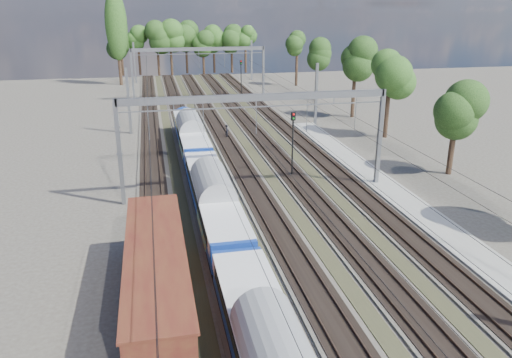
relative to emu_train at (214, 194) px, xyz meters
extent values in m
cube|color=#47423A|center=(-4.50, 20.67, -2.41)|extent=(3.00, 130.00, 0.15)
cube|color=black|center=(-4.50, 20.67, -2.32)|extent=(2.50, 130.00, 0.06)
cube|color=#473326|center=(-5.22, 20.67, -2.22)|extent=(0.08, 130.00, 0.14)
cube|color=#473326|center=(-3.78, 20.67, -2.22)|extent=(0.08, 130.00, 0.14)
cube|color=#47423A|center=(0.00, 20.67, -2.41)|extent=(3.00, 130.00, 0.15)
cube|color=black|center=(0.00, 20.67, -2.32)|extent=(2.50, 130.00, 0.06)
cube|color=#473326|center=(-0.72, 20.67, -2.22)|extent=(0.08, 130.00, 0.14)
cube|color=#473326|center=(0.72, 20.67, -2.22)|extent=(0.08, 130.00, 0.14)
cube|color=#47423A|center=(4.50, 20.67, -2.41)|extent=(3.00, 130.00, 0.15)
cube|color=black|center=(4.50, 20.67, -2.32)|extent=(2.50, 130.00, 0.06)
cube|color=#473326|center=(3.78, 20.67, -2.22)|extent=(0.08, 130.00, 0.14)
cube|color=#473326|center=(5.22, 20.67, -2.22)|extent=(0.08, 130.00, 0.14)
cube|color=#47423A|center=(9.00, 20.67, -2.41)|extent=(3.00, 130.00, 0.15)
cube|color=black|center=(9.00, 20.67, -2.32)|extent=(2.50, 130.00, 0.06)
cube|color=#473326|center=(8.28, 20.67, -2.22)|extent=(0.08, 130.00, 0.14)
cube|color=#473326|center=(9.72, 20.67, -2.22)|extent=(0.08, 130.00, 0.14)
cube|color=#47423A|center=(13.50, 20.67, -2.41)|extent=(3.00, 130.00, 0.15)
cube|color=black|center=(13.50, 20.67, -2.32)|extent=(2.50, 130.00, 0.06)
cube|color=#473326|center=(12.78, 20.67, -2.22)|extent=(0.08, 130.00, 0.14)
cube|color=#473326|center=(14.22, 20.67, -2.22)|extent=(0.08, 130.00, 0.14)
cube|color=#353222|center=(-2.25, 20.67, -2.46)|extent=(1.10, 130.00, 0.05)
cube|color=#353222|center=(2.25, 20.67, -2.46)|extent=(1.10, 130.00, 0.05)
cube|color=#353222|center=(6.75, 20.67, -2.46)|extent=(1.10, 130.00, 0.05)
cube|color=#353222|center=(11.25, 20.67, -2.46)|extent=(1.10, 130.00, 0.05)
cube|color=gray|center=(16.50, -4.33, -2.34)|extent=(3.00, 70.00, 0.30)
cube|color=slate|center=(-7.00, 5.67, 2.01)|extent=(0.35, 0.35, 9.00)
cube|color=slate|center=(16.00, 5.67, 2.01)|extent=(0.35, 0.35, 9.00)
cube|color=slate|center=(4.50, 5.67, 6.21)|extent=(23.00, 0.35, 0.60)
cube|color=slate|center=(-7.00, 53.67, 2.01)|extent=(0.35, 0.35, 9.00)
cube|color=slate|center=(16.00, 53.67, 2.01)|extent=(0.35, 0.35, 9.00)
cube|color=slate|center=(4.50, 53.67, 6.21)|extent=(23.00, 0.35, 0.60)
cube|color=slate|center=(-7.00, 30.67, 1.76)|extent=(0.35, 0.35, 8.50)
cube|color=slate|center=(-7.00, 75.67, 1.76)|extent=(0.35, 0.35, 8.50)
cube|color=slate|center=(18.30, 30.67, 1.76)|extent=(0.35, 0.35, 8.50)
cube|color=slate|center=(18.30, 75.67, 1.76)|extent=(0.35, 0.35, 8.50)
cylinder|color=black|center=(-4.50, 20.67, 3.01)|extent=(0.03, 130.00, 0.03)
cylinder|color=black|center=(-4.50, 20.67, 4.11)|extent=(0.03, 130.00, 0.03)
cylinder|color=black|center=(0.00, 20.67, 3.01)|extent=(0.03, 130.00, 0.03)
cylinder|color=black|center=(0.00, 20.67, 4.11)|extent=(0.03, 130.00, 0.03)
cylinder|color=black|center=(4.50, 20.67, 3.01)|extent=(0.03, 130.00, 0.03)
cylinder|color=black|center=(4.50, 20.67, 4.11)|extent=(0.03, 130.00, 0.03)
cylinder|color=black|center=(9.00, 20.67, 3.01)|extent=(0.03, 130.00, 0.03)
cylinder|color=black|center=(9.00, 20.67, 4.11)|extent=(0.03, 130.00, 0.03)
cylinder|color=black|center=(13.50, 20.67, 3.01)|extent=(0.03, 130.00, 0.03)
cylinder|color=black|center=(13.50, 20.67, 4.11)|extent=(0.03, 130.00, 0.03)
cylinder|color=black|center=(-10.16, 88.29, 0.30)|extent=(0.56, 0.56, 5.58)
sphere|color=black|center=(-10.16, 88.29, 4.77)|extent=(4.79, 4.79, 4.79)
cylinder|color=black|center=(-6.68, 86.01, 1.03)|extent=(0.56, 0.56, 7.04)
sphere|color=black|center=(-6.68, 86.01, 6.66)|extent=(5.19, 5.19, 5.19)
cylinder|color=black|center=(-2.30, 88.32, 0.77)|extent=(0.56, 0.56, 6.51)
sphere|color=black|center=(-2.30, 88.32, 5.97)|extent=(4.51, 4.51, 4.51)
cylinder|color=black|center=(0.86, 86.99, 0.58)|extent=(0.56, 0.56, 6.13)
sphere|color=black|center=(0.86, 86.99, 5.48)|extent=(5.16, 5.16, 5.16)
cylinder|color=black|center=(5.04, 86.90, 0.77)|extent=(0.56, 0.56, 6.51)
sphere|color=black|center=(5.04, 86.90, 5.97)|extent=(4.26, 4.26, 4.26)
cylinder|color=black|center=(8.56, 86.63, 0.32)|extent=(0.56, 0.56, 5.61)
sphere|color=black|center=(8.56, 86.63, 4.80)|extent=(4.51, 4.51, 4.51)
cylinder|color=black|center=(11.39, 88.39, 0.67)|extent=(0.56, 0.56, 6.31)
sphere|color=black|center=(11.39, 88.39, 5.72)|extent=(4.96, 4.96, 4.96)
cylinder|color=black|center=(16.19, 86.57, 1.03)|extent=(0.56, 0.56, 7.04)
sphere|color=black|center=(16.19, 86.57, 6.66)|extent=(5.44, 5.44, 5.44)
cylinder|color=black|center=(18.65, 89.16, 0.58)|extent=(0.56, 0.56, 6.13)
sphere|color=black|center=(18.65, 89.16, 5.48)|extent=(5.16, 5.16, 5.16)
cylinder|color=black|center=(24.58, 6.53, 0.44)|extent=(0.56, 0.56, 5.85)
sphere|color=black|center=(24.58, 6.53, 5.12)|extent=(3.39, 3.39, 3.39)
cylinder|color=black|center=(25.60, 22.77, 0.60)|extent=(0.56, 0.56, 6.18)
sphere|color=black|center=(25.60, 22.77, 5.54)|extent=(4.71, 4.71, 4.71)
cylinder|color=black|center=(25.03, 36.18, 0.65)|extent=(0.56, 0.56, 6.27)
sphere|color=black|center=(25.03, 36.18, 5.67)|extent=(4.70, 4.70, 4.70)
cylinder|color=black|center=(25.29, 49.93, 0.70)|extent=(0.56, 0.56, 6.38)
sphere|color=black|center=(25.29, 49.93, 5.80)|extent=(4.85, 4.85, 4.85)
cylinder|color=black|center=(25.97, 64.01, 0.73)|extent=(0.56, 0.56, 6.44)
sphere|color=black|center=(25.97, 64.01, 5.88)|extent=(4.49, 4.49, 4.49)
cylinder|color=black|center=(-10.00, 73.67, 5.51)|extent=(0.70, 0.70, 16.00)
ellipsoid|color=#1F4517|center=(-10.00, 73.67, 9.51)|extent=(4.40, 4.40, 14.08)
cube|color=black|center=(0.00, -13.02, -1.94)|extent=(1.98, 2.97, 0.79)
cube|color=black|center=(0.00, -6.48, -1.94)|extent=(1.98, 2.97, 0.79)
cube|color=black|center=(0.00, 7.39, -1.94)|extent=(1.98, 2.97, 0.79)
cube|color=navy|center=(0.00, 0.46, -0.46)|extent=(2.77, 19.80, 1.88)
cube|color=silver|center=(0.00, 0.46, 0.04)|extent=(2.85, 19.01, 0.94)
cube|color=black|center=(1.43, 0.46, 0.04)|extent=(0.04, 16.83, 0.69)
cube|color=orange|center=(0.00, -3.90, -0.95)|extent=(2.87, 5.54, 0.69)
cylinder|color=#999C9F|center=(0.00, 0.46, 0.48)|extent=(2.81, 19.80, 2.81)
cube|color=black|center=(0.00, 13.93, -1.94)|extent=(1.98, 2.97, 0.79)
cube|color=black|center=(0.00, 27.79, -1.94)|extent=(1.98, 2.97, 0.79)
cube|color=navy|center=(0.00, 20.86, -0.46)|extent=(2.77, 19.80, 1.88)
cube|color=silver|center=(0.00, 20.86, 0.04)|extent=(2.85, 19.01, 0.94)
cube|color=black|center=(1.43, 20.86, 0.04)|extent=(0.04, 16.83, 0.69)
cube|color=orange|center=(0.00, 16.50, -0.95)|extent=(2.87, 5.54, 0.69)
cylinder|color=#999C9F|center=(0.00, 20.86, 0.48)|extent=(2.81, 19.80, 2.81)
cube|color=black|center=(-4.50, -5.89, -1.94)|extent=(2.18, 2.83, 0.76)
cube|color=black|center=(-4.50, -11.22, -1.45)|extent=(2.94, 15.24, 0.22)
cube|color=#4C1714|center=(-4.50, -11.22, 0.07)|extent=(2.94, 15.24, 2.83)
cube|color=#4C1714|center=(-4.50, -11.22, 1.54)|extent=(3.16, 15.24, 0.13)
imported|color=black|center=(4.96, 25.53, -1.60)|extent=(0.60, 0.74, 1.77)
cylinder|color=black|center=(9.00, 9.88, 0.31)|extent=(0.16, 0.16, 5.60)
cube|color=black|center=(9.00, 9.88, 3.50)|extent=(0.44, 0.34, 0.78)
sphere|color=red|center=(9.00, 9.73, 3.72)|extent=(0.18, 0.18, 0.18)
sphere|color=#0C9919|center=(9.00, 9.73, 3.33)|extent=(0.18, 0.18, 0.18)
cylinder|color=black|center=(12.61, 57.54, 0.25)|extent=(0.15, 0.15, 5.47)
cube|color=black|center=(12.61, 57.54, 3.37)|extent=(0.42, 0.30, 0.77)
sphere|color=red|center=(12.61, 57.40, 3.59)|extent=(0.18, 0.18, 0.18)
sphere|color=#0C9919|center=(12.61, 57.40, 3.20)|extent=(0.18, 0.18, 0.18)
camera|label=1|loc=(-4.17, -35.13, 13.65)|focal=35.00mm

